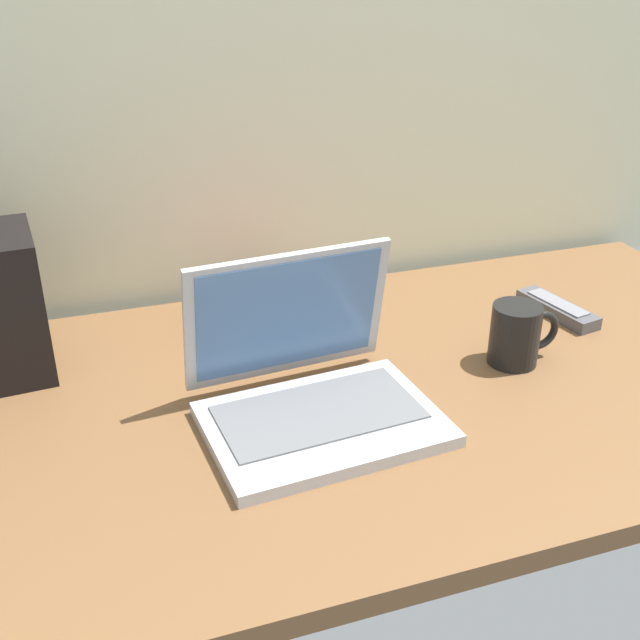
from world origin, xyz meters
The scene contains 5 objects.
desk centered at (0.00, 0.00, 0.01)m, with size 1.60×0.76×0.03m.
laptop centered at (-0.05, -0.04, 0.08)m, with size 0.33×0.28×0.22m.
coffee_mug centered at (0.29, -0.01, 0.08)m, with size 0.12×0.08×0.10m.
remote_control_near centered at (0.45, 0.11, 0.04)m, with size 0.07×0.17×0.02m.
book_stack centered at (-0.05, 0.26, 0.06)m, with size 0.18×0.15×0.06m.
Camera 1 is at (-0.33, -0.90, 0.62)m, focal length 42.96 mm.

